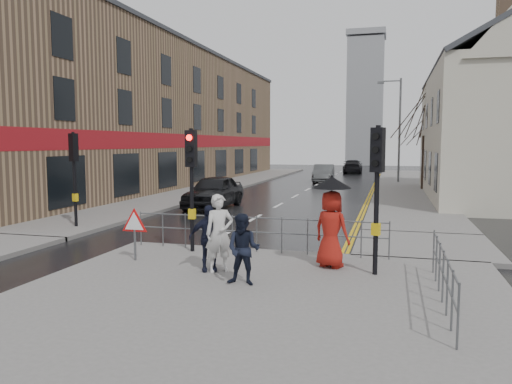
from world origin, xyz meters
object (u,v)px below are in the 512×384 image
Objects in this scene: car_mid at (324,173)px; car_parked at (214,192)px; pedestrian_a at (219,233)px; pedestrian_d at (208,238)px; pedestrian_b at (243,249)px; pedestrian_with_umbrella at (331,220)px.

car_parked is at bearing -103.13° from car_mid.
pedestrian_a is 1.16× the size of pedestrian_d.
pedestrian_a is 29.49m from car_mid.
pedestrian_a is 0.30m from pedestrian_d.
pedestrian_b is 0.69× the size of pedestrian_with_umbrella.
car_parked is at bearing 77.96° from pedestrian_a.
pedestrian_with_umbrella is at bearing 51.72° from pedestrian_b.
pedestrian_with_umbrella reaches higher than car_mid.
car_parked is at bearing 122.87° from pedestrian_with_umbrella.
pedestrian_with_umbrella is at bearing -55.99° from car_parked.
car_mid is (-1.23, 29.45, -0.20)m from pedestrian_d.
pedestrian_with_umbrella reaches higher than pedestrian_b.
car_parked is (-4.52, 11.92, -0.25)m from pedestrian_a.
pedestrian_with_umbrella is at bearing -8.36° from pedestrian_a.
pedestrian_d is 0.33× the size of car_parked.
pedestrian_with_umbrella is 2.98m from pedestrian_d.
pedestrian_b is 2.61m from pedestrian_with_umbrella.
pedestrian_a is 1.24m from pedestrian_b.
pedestrian_a is at bearing -68.12° from car_parked.
pedestrian_a reaches higher than car_mid.
pedestrian_b reaches higher than car_parked.
pedestrian_b is at bearing -128.78° from pedestrian_with_umbrella.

